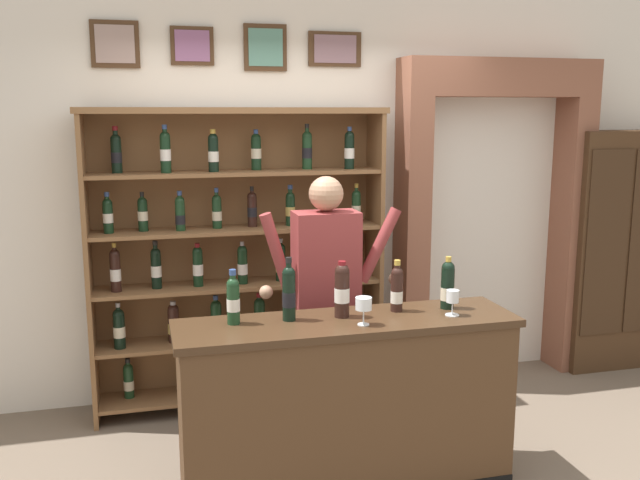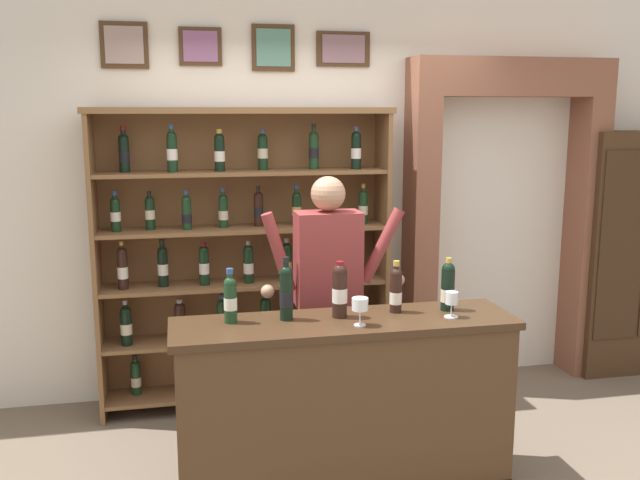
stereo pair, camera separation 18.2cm
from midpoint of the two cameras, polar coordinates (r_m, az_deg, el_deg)
name	(u,v)px [view 2 (the right image)]	position (r m, az deg, el deg)	size (l,w,h in m)	color
back_wall	(300,182)	(5.04, -0.58, 4.77)	(12.00, 0.19, 3.03)	silver
wine_shelf	(244,251)	(4.75, -5.18, -0.91)	(2.00, 0.36, 2.05)	brown
archway_doorway	(499,202)	(5.44, 15.43, 3.01)	(1.50, 0.45, 2.40)	brown
side_cabinet	(628,253)	(5.93, 24.75, -0.97)	(0.80, 0.37, 1.88)	#422B19
tasting_counter	(344,406)	(3.81, 3.39, -13.48)	(1.80, 0.48, 0.96)	#4C331E
shopkeeper	(328,283)	(4.15, 1.94, -3.53)	(0.88, 0.22, 1.66)	#2D3347
tasting_bottle_grappa	(230,298)	(3.58, -5.92, -4.77)	(0.07, 0.07, 0.29)	#19381E
tasting_bottle_chianti	(286,292)	(3.60, -1.35, -4.28)	(0.07, 0.07, 0.33)	black
tasting_bottle_bianco	(340,289)	(3.65, 3.06, -4.08)	(0.08, 0.08, 0.30)	black
tasting_bottle_prosecco	(396,289)	(3.77, 7.63, -4.04)	(0.07, 0.07, 0.28)	black
tasting_bottle_super_tuscan	(448,286)	(3.86, 11.79, -3.75)	(0.07, 0.07, 0.29)	black
wine_glass_spare	(452,300)	(3.74, 12.14, -4.85)	(0.07, 0.07, 0.14)	silver
wine_glass_right	(361,305)	(3.53, 4.86, -5.35)	(0.08, 0.08, 0.14)	silver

